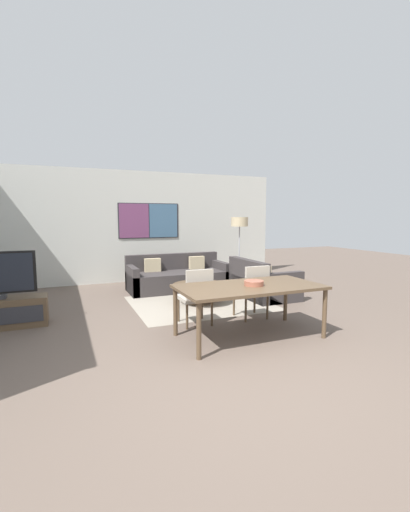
{
  "coord_description": "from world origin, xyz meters",
  "views": [
    {
      "loc": [
        -1.77,
        -2.94,
        1.65
      ],
      "look_at": [
        0.59,
        2.69,
        0.95
      ],
      "focal_mm": 24.0,
      "sensor_mm": 36.0,
      "label": 1
    }
  ],
  "objects_px": {
    "sofa_main": "(177,278)",
    "sofa_side": "(261,284)",
    "dining_table": "(250,290)",
    "dining_chair_centre": "(253,289)",
    "fruit_bowl": "(254,283)",
    "coffee_table": "(200,289)",
    "floor_lamp": "(240,226)",
    "dining_chair_left": "(197,294)"
  },
  "relations": [
    {
      "from": "sofa_main",
      "to": "sofa_side",
      "type": "height_order",
      "value": "same"
    },
    {
      "from": "sofa_main",
      "to": "dining_table",
      "type": "relative_size",
      "value": 1.13
    },
    {
      "from": "dining_chair_centre",
      "to": "sofa_main",
      "type": "bearing_deg",
      "value": 99.18
    },
    {
      "from": "fruit_bowl",
      "to": "sofa_main",
      "type": "bearing_deg",
      "value": 89.97
    },
    {
      "from": "sofa_main",
      "to": "coffee_table",
      "type": "distance_m",
      "value": 1.39
    },
    {
      "from": "coffee_table",
      "to": "fruit_bowl",
      "type": "distance_m",
      "value": 2.05
    },
    {
      "from": "dining_chair_centre",
      "to": "fruit_bowl",
      "type": "xyz_separation_m",
      "value": [
        -0.43,
        -0.74,
        0.27
      ]
    },
    {
      "from": "sofa_side",
      "to": "dining_table",
      "type": "xyz_separation_m",
      "value": [
        -1.42,
        -1.96,
        0.39
      ]
    },
    {
      "from": "sofa_main",
      "to": "dining_chair_centre",
      "type": "bearing_deg",
      "value": -80.82
    },
    {
      "from": "sofa_side",
      "to": "dining_table",
      "type": "distance_m",
      "value": 2.45
    },
    {
      "from": "sofa_side",
      "to": "floor_lamp",
      "type": "bearing_deg",
      "value": -7.91
    },
    {
      "from": "dining_chair_left",
      "to": "floor_lamp",
      "type": "distance_m",
      "value": 3.38
    },
    {
      "from": "sofa_main",
      "to": "dining_chair_centre",
      "type": "height_order",
      "value": "dining_chair_centre"
    },
    {
      "from": "coffee_table",
      "to": "floor_lamp",
      "type": "height_order",
      "value": "floor_lamp"
    },
    {
      "from": "sofa_main",
      "to": "dining_chair_left",
      "type": "distance_m",
      "value": 2.69
    },
    {
      "from": "coffee_table",
      "to": "floor_lamp",
      "type": "xyz_separation_m",
      "value": [
        1.54,
        1.27,
        1.15
      ]
    },
    {
      "from": "dining_chair_centre",
      "to": "fruit_bowl",
      "type": "distance_m",
      "value": 0.89
    },
    {
      "from": "sofa_side",
      "to": "floor_lamp",
      "type": "relative_size",
      "value": 0.84
    },
    {
      "from": "sofa_main",
      "to": "dining_chair_left",
      "type": "relative_size",
      "value": 2.52
    },
    {
      "from": "sofa_side",
      "to": "coffee_table",
      "type": "xyz_separation_m",
      "value": [
        -1.36,
        0.01,
        0.01
      ]
    },
    {
      "from": "dining_chair_left",
      "to": "fruit_bowl",
      "type": "xyz_separation_m",
      "value": [
        0.54,
        -0.76,
        0.27
      ]
    },
    {
      "from": "fruit_bowl",
      "to": "floor_lamp",
      "type": "xyz_separation_m",
      "value": [
        1.54,
        3.26,
        0.67
      ]
    },
    {
      "from": "coffee_table",
      "to": "dining_table",
      "type": "distance_m",
      "value": 2.01
    },
    {
      "from": "sofa_main",
      "to": "dining_chair_centre",
      "type": "distance_m",
      "value": 2.7
    },
    {
      "from": "sofa_main",
      "to": "dining_table",
      "type": "height_order",
      "value": "sofa_main"
    },
    {
      "from": "sofa_side",
      "to": "dining_chair_centre",
      "type": "distance_m",
      "value": 1.57
    },
    {
      "from": "sofa_side",
      "to": "dining_chair_centre",
      "type": "relative_size",
      "value": 1.57
    },
    {
      "from": "fruit_bowl",
      "to": "floor_lamp",
      "type": "height_order",
      "value": "floor_lamp"
    },
    {
      "from": "dining_chair_centre",
      "to": "floor_lamp",
      "type": "height_order",
      "value": "floor_lamp"
    },
    {
      "from": "sofa_side",
      "to": "dining_chair_left",
      "type": "height_order",
      "value": "dining_chair_left"
    },
    {
      "from": "sofa_side",
      "to": "floor_lamp",
      "type": "height_order",
      "value": "floor_lamp"
    },
    {
      "from": "coffee_table",
      "to": "dining_chair_centre",
      "type": "xyz_separation_m",
      "value": [
        0.43,
        -1.26,
        0.21
      ]
    },
    {
      "from": "sofa_side",
      "to": "dining_chair_centre",
      "type": "bearing_deg",
      "value": 143.22
    },
    {
      "from": "coffee_table",
      "to": "floor_lamp",
      "type": "bearing_deg",
      "value": 39.48
    },
    {
      "from": "dining_chair_centre",
      "to": "floor_lamp",
      "type": "xyz_separation_m",
      "value": [
        1.11,
        2.52,
        0.94
      ]
    },
    {
      "from": "floor_lamp",
      "to": "fruit_bowl",
      "type": "bearing_deg",
      "value": -115.26
    },
    {
      "from": "coffee_table",
      "to": "sofa_main",
      "type": "bearing_deg",
      "value": 90.0
    },
    {
      "from": "coffee_table",
      "to": "dining_chair_left",
      "type": "bearing_deg",
      "value": -113.78
    },
    {
      "from": "dining_chair_centre",
      "to": "fruit_bowl",
      "type": "bearing_deg",
      "value": -120.3
    },
    {
      "from": "dining_table",
      "to": "sofa_side",
      "type": "bearing_deg",
      "value": 54.15
    },
    {
      "from": "dining_table",
      "to": "floor_lamp",
      "type": "height_order",
      "value": "floor_lamp"
    },
    {
      "from": "sofa_side",
      "to": "fruit_bowl",
      "type": "xyz_separation_m",
      "value": [
        -1.36,
        -1.98,
        0.49
      ]
    }
  ]
}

